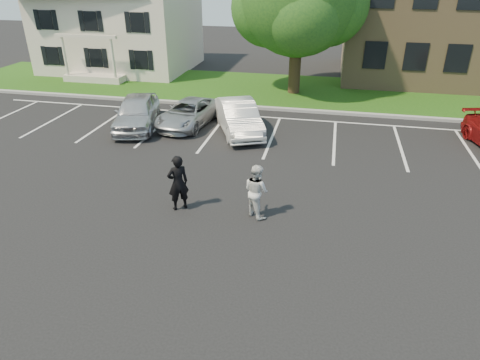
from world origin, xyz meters
name	(u,v)px	position (x,y,z in m)	size (l,w,h in m)	color
ground_plane	(233,233)	(0.00, 0.00, 0.00)	(90.00, 90.00, 0.00)	black
curb	(283,109)	(0.00, 12.00, 0.07)	(40.00, 0.30, 0.15)	gray
grass_strip	(291,91)	(0.00, 16.00, 0.04)	(44.00, 8.00, 0.08)	#0C3C0B
stall_lines	(305,132)	(1.40, 8.95, 0.01)	(34.00, 5.36, 0.01)	silver
house	(119,14)	(-13.00, 19.97, 3.83)	(10.30, 9.22, 7.60)	beige
man_black_suit	(178,183)	(-2.00, 1.02, 0.93)	(0.67, 0.44, 1.85)	black
man_white_shirt	(256,191)	(0.48, 1.14, 0.86)	(0.84, 0.65, 1.73)	silver
car_silver_west	(137,112)	(-6.53, 7.90, 0.77)	(1.82, 4.51, 1.54)	silver
car_silver_minivan	(188,113)	(-4.24, 8.74, 0.60)	(1.98, 4.29, 1.19)	#A8ABAF
car_white_sedan	(239,117)	(-1.64, 8.28, 0.74)	(1.56, 4.47, 1.47)	silver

